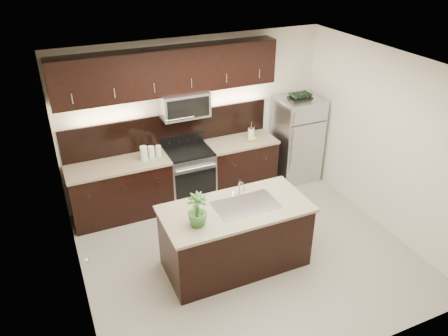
% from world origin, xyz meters
% --- Properties ---
extents(ground, '(4.50, 4.50, 0.00)m').
position_xyz_m(ground, '(0.00, 0.00, 0.00)').
color(ground, gray).
rests_on(ground, ground).
extents(room_walls, '(4.52, 4.02, 2.71)m').
position_xyz_m(room_walls, '(-0.11, -0.04, 1.70)').
color(room_walls, beige).
rests_on(room_walls, ground).
extents(counter_run, '(3.51, 0.65, 0.94)m').
position_xyz_m(counter_run, '(-0.46, 1.69, 0.47)').
color(counter_run, black).
rests_on(counter_run, ground).
extents(upper_fixtures, '(3.49, 0.40, 1.66)m').
position_xyz_m(upper_fixtures, '(-0.43, 1.84, 2.14)').
color(upper_fixtures, black).
rests_on(upper_fixtures, counter_run).
extents(island, '(1.96, 0.96, 0.94)m').
position_xyz_m(island, '(-0.25, -0.14, 0.47)').
color(island, black).
rests_on(island, ground).
extents(sink_faucet, '(0.84, 0.50, 0.28)m').
position_xyz_m(sink_faucet, '(-0.10, -0.13, 0.96)').
color(sink_faucet, silver).
rests_on(sink_faucet, island).
extents(refrigerator, '(0.75, 0.68, 1.55)m').
position_xyz_m(refrigerator, '(1.80, 1.63, 0.78)').
color(refrigerator, '#B2B2B7').
rests_on(refrigerator, ground).
extents(wine_rack, '(0.38, 0.24, 0.09)m').
position_xyz_m(wine_rack, '(1.80, 1.63, 1.60)').
color(wine_rack, black).
rests_on(wine_rack, refrigerator).
extents(plant, '(0.32, 0.32, 0.44)m').
position_xyz_m(plant, '(-0.84, -0.29, 1.16)').
color(plant, '#326126').
rests_on(plant, island).
extents(canisters, '(0.35, 0.17, 0.24)m').
position_xyz_m(canisters, '(-0.90, 1.67, 1.05)').
color(canisters, silver).
rests_on(canisters, counter_run).
extents(french_press, '(0.11, 0.11, 0.33)m').
position_xyz_m(french_press, '(0.87, 1.64, 1.06)').
color(french_press, silver).
rests_on(french_press, counter_run).
extents(bananas, '(0.22, 0.19, 0.06)m').
position_xyz_m(bananas, '(0.83, 1.61, 0.97)').
color(bananas, yellow).
rests_on(bananas, counter_run).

